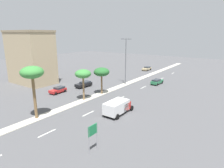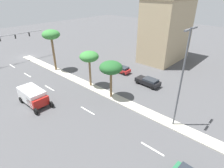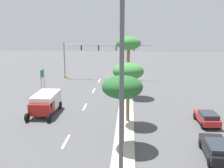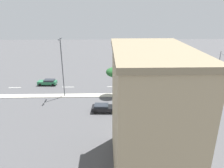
{
  "view_description": "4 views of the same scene",
  "coord_description": "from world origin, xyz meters",
  "px_view_note": "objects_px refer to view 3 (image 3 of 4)",
  "views": [
    {
      "loc": [
        26.04,
        -2.8,
        12.95
      ],
      "look_at": [
        3.73,
        28.41,
        3.07
      ],
      "focal_mm": 31.08,
      "sensor_mm": 36.0,
      "label": 1
    },
    {
      "loc": [
        18.71,
        46.41,
        15.14
      ],
      "look_at": [
        1.2,
        30.56,
        3.08
      ],
      "focal_mm": 29.55,
      "sensor_mm": 36.0,
      "label": 2
    },
    {
      "loc": [
        -0.42,
        51.05,
        10.26
      ],
      "look_at": [
        1.5,
        23.02,
        3.79
      ],
      "focal_mm": 42.8,
      "sensor_mm": 36.0,
      "label": 3
    },
    {
      "loc": [
        -40.82,
        31.08,
        17.55
      ],
      "look_at": [
        -1.76,
        29.98,
        3.19
      ],
      "focal_mm": 33.98,
      "sensor_mm": 36.0,
      "label": 4
    }
  ],
  "objects_px": {
    "directional_road_sign": "(42,76)",
    "box_truck": "(45,103)",
    "palm_tree_outboard": "(129,45)",
    "palm_tree_mid": "(122,88)",
    "traffic_signal_gantry": "(88,54)",
    "sedan_black_far": "(217,149)",
    "street_lamp_rear": "(121,101)",
    "palm_tree_trailing": "(128,72)",
    "sedan_red_right": "(207,117)"
  },
  "relations": [
    {
      "from": "directional_road_sign",
      "to": "box_truck",
      "type": "bearing_deg",
      "value": 109.56
    },
    {
      "from": "directional_road_sign",
      "to": "palm_tree_outboard",
      "type": "bearing_deg",
      "value": 173.38
    },
    {
      "from": "palm_tree_outboard",
      "to": "palm_tree_mid",
      "type": "height_order",
      "value": "palm_tree_outboard"
    },
    {
      "from": "box_truck",
      "to": "palm_tree_mid",
      "type": "bearing_deg",
      "value": 141.88
    },
    {
      "from": "directional_road_sign",
      "to": "box_truck",
      "type": "relative_size",
      "value": 0.57
    },
    {
      "from": "directional_road_sign",
      "to": "traffic_signal_gantry",
      "type": "bearing_deg",
      "value": -118.84
    },
    {
      "from": "palm_tree_outboard",
      "to": "sedan_black_far",
      "type": "xyz_separation_m",
      "value": [
        -7.09,
        18.23,
        -6.49
      ]
    },
    {
      "from": "street_lamp_rear",
      "to": "box_truck",
      "type": "distance_m",
      "value": 20.54
    },
    {
      "from": "box_truck",
      "to": "palm_tree_trailing",
      "type": "bearing_deg",
      "value": 169.05
    },
    {
      "from": "palm_tree_outboard",
      "to": "street_lamp_rear",
      "type": "xyz_separation_m",
      "value": [
        0.09,
        26.46,
        -0.34
      ]
    },
    {
      "from": "palm_tree_outboard",
      "to": "sedan_black_far",
      "type": "height_order",
      "value": "palm_tree_outboard"
    },
    {
      "from": "sedan_red_right",
      "to": "palm_tree_outboard",
      "type": "bearing_deg",
      "value": -53.25
    },
    {
      "from": "traffic_signal_gantry",
      "to": "sedan_red_right",
      "type": "bearing_deg",
      "value": 124.91
    },
    {
      "from": "traffic_signal_gantry",
      "to": "palm_tree_outboard",
      "type": "relative_size",
      "value": 2.0
    },
    {
      "from": "palm_tree_trailing",
      "to": "palm_tree_mid",
      "type": "xyz_separation_m",
      "value": [
        0.44,
        5.26,
        -0.37
      ]
    },
    {
      "from": "palm_tree_outboard",
      "to": "palm_tree_mid",
      "type": "xyz_separation_m",
      "value": [
        0.35,
        16.12,
        -2.28
      ]
    },
    {
      "from": "street_lamp_rear",
      "to": "palm_tree_outboard",
      "type": "bearing_deg",
      "value": -90.2
    },
    {
      "from": "palm_tree_trailing",
      "to": "sedan_black_far",
      "type": "height_order",
      "value": "palm_tree_trailing"
    },
    {
      "from": "palm_tree_trailing",
      "to": "traffic_signal_gantry",
      "type": "bearing_deg",
      "value": -71.19
    },
    {
      "from": "palm_tree_outboard",
      "to": "box_truck",
      "type": "height_order",
      "value": "palm_tree_outboard"
    },
    {
      "from": "sedan_black_far",
      "to": "sedan_red_right",
      "type": "distance_m",
      "value": 7.24
    },
    {
      "from": "palm_tree_outboard",
      "to": "sedan_black_far",
      "type": "distance_m",
      "value": 20.61
    },
    {
      "from": "palm_tree_mid",
      "to": "sedan_black_far",
      "type": "height_order",
      "value": "palm_tree_mid"
    },
    {
      "from": "traffic_signal_gantry",
      "to": "box_truck",
      "type": "relative_size",
      "value": 2.89
    },
    {
      "from": "traffic_signal_gantry",
      "to": "palm_tree_mid",
      "type": "height_order",
      "value": "traffic_signal_gantry"
    },
    {
      "from": "palm_tree_outboard",
      "to": "sedan_red_right",
      "type": "distance_m",
      "value": 15.3
    },
    {
      "from": "sedan_black_far",
      "to": "directional_road_sign",
      "type": "bearing_deg",
      "value": -44.33
    },
    {
      "from": "traffic_signal_gantry",
      "to": "street_lamp_rear",
      "type": "xyz_separation_m",
      "value": [
        -7.48,
        38.09,
        2.41
      ]
    },
    {
      "from": "palm_tree_trailing",
      "to": "box_truck",
      "type": "height_order",
      "value": "palm_tree_trailing"
    },
    {
      "from": "palm_tree_mid",
      "to": "box_truck",
      "type": "distance_m",
      "value": 12.06
    },
    {
      "from": "palm_tree_mid",
      "to": "sedan_red_right",
      "type": "distance_m",
      "value": 10.85
    },
    {
      "from": "palm_tree_mid",
      "to": "traffic_signal_gantry",
      "type": "bearing_deg",
      "value": -75.41
    },
    {
      "from": "traffic_signal_gantry",
      "to": "directional_road_sign",
      "type": "height_order",
      "value": "traffic_signal_gantry"
    },
    {
      "from": "street_lamp_rear",
      "to": "directional_road_sign",
      "type": "bearing_deg",
      "value": -65.0
    },
    {
      "from": "traffic_signal_gantry",
      "to": "palm_tree_trailing",
      "type": "bearing_deg",
      "value": 108.81
    },
    {
      "from": "traffic_signal_gantry",
      "to": "sedan_black_far",
      "type": "bearing_deg",
      "value": 116.16
    },
    {
      "from": "box_truck",
      "to": "sedan_red_right",
      "type": "bearing_deg",
      "value": 173.33
    },
    {
      "from": "palm_tree_outboard",
      "to": "palm_tree_trailing",
      "type": "height_order",
      "value": "palm_tree_outboard"
    },
    {
      "from": "palm_tree_trailing",
      "to": "sedan_red_right",
      "type": "bearing_deg",
      "value": 178.36
    },
    {
      "from": "sedan_red_right",
      "to": "sedan_black_far",
      "type": "bearing_deg",
      "value": 80.51
    },
    {
      "from": "traffic_signal_gantry",
      "to": "street_lamp_rear",
      "type": "bearing_deg",
      "value": 101.12
    },
    {
      "from": "directional_road_sign",
      "to": "palm_tree_outboard",
      "type": "relative_size",
      "value": 0.4
    },
    {
      "from": "traffic_signal_gantry",
      "to": "palm_tree_trailing",
      "type": "distance_m",
      "value": 23.77
    },
    {
      "from": "traffic_signal_gantry",
      "to": "box_truck",
      "type": "height_order",
      "value": "traffic_signal_gantry"
    },
    {
      "from": "sedan_black_far",
      "to": "box_truck",
      "type": "height_order",
      "value": "box_truck"
    },
    {
      "from": "palm_tree_trailing",
      "to": "sedan_red_right",
      "type": "xyz_separation_m",
      "value": [
        -8.2,
        0.24,
        -4.6
      ]
    },
    {
      "from": "sedan_red_right",
      "to": "box_truck",
      "type": "relative_size",
      "value": 0.69
    },
    {
      "from": "directional_road_sign",
      "to": "palm_tree_trailing",
      "type": "distance_m",
      "value": 18.36
    },
    {
      "from": "palm_tree_outboard",
      "to": "sedan_black_far",
      "type": "relative_size",
      "value": 1.84
    },
    {
      "from": "directional_road_sign",
      "to": "sedan_red_right",
      "type": "relative_size",
      "value": 0.83
    }
  ]
}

